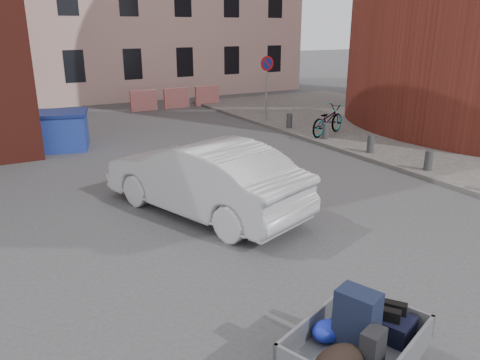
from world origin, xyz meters
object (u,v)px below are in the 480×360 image
silver_car (203,177)px  trailer (357,343)px  dumpster (41,131)px  bicycle (328,120)px

silver_car → trailer: bearing=62.7°
trailer → dumpster: bearing=76.4°
trailer → bicycle: 12.72m
silver_car → bicycle: bearing=-167.5°
dumpster → silver_car: silver_car is taller
trailer → dumpster: size_ratio=0.60×
bicycle → silver_car: bearing=100.6°
dumpster → silver_car: size_ratio=0.67×
dumpster → bicycle: bearing=-3.0°
silver_car → bicycle: size_ratio=2.39×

